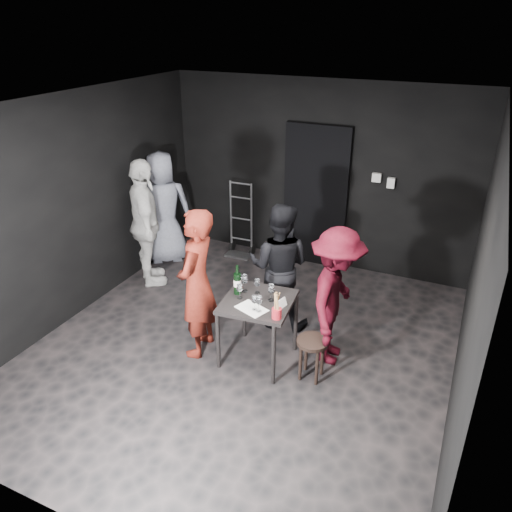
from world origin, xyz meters
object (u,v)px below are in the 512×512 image
at_px(man_maroon, 336,295).
at_px(bystander_grey, 163,201).
at_px(tasting_table, 258,308).
at_px(hand_truck, 240,242).
at_px(stool, 312,348).
at_px(woman_black, 279,264).
at_px(breadstick_cup, 277,306).
at_px(wine_bottle, 237,283).
at_px(server_red, 197,274).
at_px(bystander_cream, 144,212).

distance_m(man_maroon, bystander_grey, 3.31).
bearing_deg(bystander_grey, tasting_table, 108.46).
height_order(hand_truck, stool, hand_truck).
relative_size(woman_black, bystander_grey, 0.84).
bearing_deg(woman_black, breadstick_cup, 103.77).
bearing_deg(man_maroon, wine_bottle, 104.07).
distance_m(server_red, wine_bottle, 0.44).
relative_size(stool, bystander_grey, 0.24).
relative_size(server_red, wine_bottle, 5.74).
xyz_separation_m(hand_truck, man_maroon, (2.09, -1.95, 0.59)).
bearing_deg(server_red, bystander_cream, -134.69).
relative_size(hand_truck, bystander_cream, 0.55).
relative_size(man_maroon, breadstick_cup, 5.28).
relative_size(tasting_table, woman_black, 0.46).
xyz_separation_m(tasting_table, bystander_grey, (-2.30, 1.65, 0.31)).
bearing_deg(breadstick_cup, bystander_grey, 144.23).
bearing_deg(bystander_grey, man_maroon, 121.05).
relative_size(bystander_grey, breadstick_cup, 6.31).
height_order(bystander_grey, wine_bottle, bystander_grey).
distance_m(stool, bystander_grey, 3.46).
height_order(tasting_table, wine_bottle, wine_bottle).
xyz_separation_m(hand_truck, woman_black, (1.28, -1.55, 0.60)).
bearing_deg(tasting_table, wine_bottle, 171.85).
bearing_deg(bystander_grey, woman_black, 122.33).
bearing_deg(wine_bottle, tasting_table, -8.15).
xyz_separation_m(tasting_table, man_maroon, (0.74, 0.36, 0.16)).
relative_size(woman_black, wine_bottle, 4.81).
relative_size(stool, man_maroon, 0.29).
bearing_deg(hand_truck, wine_bottle, -66.62).
bearing_deg(breadstick_cup, man_maroon, 54.05).
bearing_deg(woman_black, stool, 123.83).
relative_size(bystander_cream, wine_bottle, 6.31).
relative_size(hand_truck, bystander_grey, 0.61).
distance_m(hand_truck, stool, 3.10).
height_order(bystander_cream, breadstick_cup, bystander_cream).
bearing_deg(wine_bottle, bystander_grey, 141.71).
bearing_deg(bystander_grey, wine_bottle, 105.81).
relative_size(server_red, man_maroon, 1.20).
xyz_separation_m(hand_truck, tasting_table, (1.35, -2.31, 0.43)).
bearing_deg(bystander_cream, breadstick_cup, -158.34).
distance_m(hand_truck, breadstick_cup, 3.11).
xyz_separation_m(hand_truck, wine_bottle, (1.09, -2.27, 0.66)).
relative_size(stool, bystander_cream, 0.22).
bearing_deg(server_red, stool, 84.74).
bearing_deg(woman_black, hand_truck, -57.53).
bearing_deg(man_maroon, bystander_cream, 74.38).
bearing_deg(server_red, tasting_table, 92.49).
distance_m(stool, wine_bottle, 1.04).
relative_size(server_red, breadstick_cup, 6.34).
relative_size(man_maroon, bystander_cream, 0.76).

